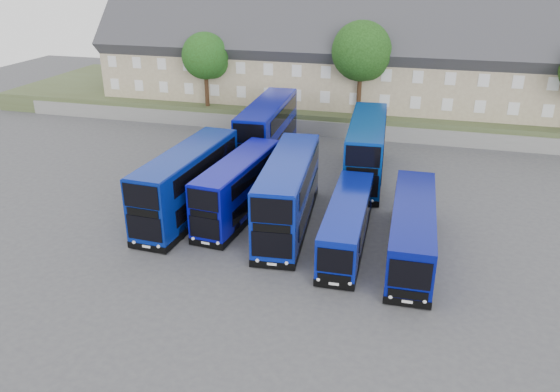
{
  "coord_description": "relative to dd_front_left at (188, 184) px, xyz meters",
  "views": [
    {
      "loc": [
        8.49,
        -28.23,
        16.42
      ],
      "look_at": [
        -0.07,
        3.26,
        2.2
      ],
      "focal_mm": 35.0,
      "sensor_mm": 36.0,
      "label": 1
    }
  ],
  "objects": [
    {
      "name": "tree_mid",
      "position": [
        8.81,
        22.15,
        5.81
      ],
      "size": [
        5.76,
        5.76,
        9.18
      ],
      "color": "#382314",
      "rests_on": "earth_bank"
    },
    {
      "name": "earth_bank",
      "position": [
        6.67,
        30.55,
        -1.26
      ],
      "size": [
        80.0,
        20.0,
        2.0
      ],
      "primitive_type": "cube",
      "color": "#49522E",
      "rests_on": "ground"
    },
    {
      "name": "tree_west",
      "position": [
        -7.19,
        21.65,
        4.79
      ],
      "size": [
        4.8,
        4.8,
        7.65
      ],
      "color": "#382314",
      "rests_on": "earth_bank"
    },
    {
      "name": "terrace_row",
      "position": [
        3.67,
        26.55,
        4.34
      ],
      "size": [
        48.0,
        10.4,
        11.2
      ],
      "color": "tan",
      "rests_on": "earth_bank"
    },
    {
      "name": "ground",
      "position": [
        6.67,
        -3.45,
        -2.26
      ],
      "size": [
        120.0,
        120.0,
        0.0
      ],
      "primitive_type": "plane",
      "color": "#45454A",
      "rests_on": "ground"
    },
    {
      "name": "dd_rear_left",
      "position": [
        1.84,
        13.12,
        0.15
      ],
      "size": [
        3.34,
        12.43,
        4.9
      ],
      "rotation": [
        0.0,
        0.0,
        0.04
      ],
      "color": "#08119B",
      "rests_on": "ground"
    },
    {
      "name": "dd_front_right",
      "position": [
        7.1,
        0.04,
        0.02
      ],
      "size": [
        3.71,
        11.87,
        4.64
      ],
      "rotation": [
        0.0,
        0.0,
        0.09
      ],
      "color": "#081D96",
      "rests_on": "ground"
    },
    {
      "name": "dd_front_mid",
      "position": [
        3.43,
        0.67,
        -0.27
      ],
      "size": [
        3.24,
        10.39,
        4.06
      ],
      "rotation": [
        0.0,
        0.0,
        -0.09
      ],
      "color": "#080B99",
      "rests_on": "ground"
    },
    {
      "name": "dd_rear_right",
      "position": [
        10.93,
        10.23,
        0.08
      ],
      "size": [
        3.55,
        12.13,
        4.76
      ],
      "rotation": [
        0.0,
        0.0,
        0.07
      ],
      "color": "#083495",
      "rests_on": "ground"
    },
    {
      "name": "coach_east_a",
      "position": [
        11.25,
        -1.56,
        -0.84
      ],
      "size": [
        2.54,
        10.71,
        2.91
      ],
      "rotation": [
        0.0,
        0.0,
        0.03
      ],
      "color": "#081893",
      "rests_on": "ground"
    },
    {
      "name": "coach_east_b",
      "position": [
        15.16,
        -1.71,
        -0.7
      ],
      "size": [
        2.72,
        11.72,
        3.19
      ],
      "rotation": [
        0.0,
        0.0,
        0.02
      ],
      "color": "#060F7B",
      "rests_on": "ground"
    },
    {
      "name": "retaining_wall",
      "position": [
        6.67,
        20.55,
        -1.51
      ],
      "size": [
        70.0,
        0.4,
        1.5
      ],
      "primitive_type": "cube",
      "color": "slate",
      "rests_on": "ground"
    },
    {
      "name": "dd_front_left",
      "position": [
        0.0,
        0.0,
        0.0
      ],
      "size": [
        3.27,
        11.7,
        4.6
      ],
      "rotation": [
        0.0,
        0.0,
        -0.05
      ],
      "color": "navy",
      "rests_on": "ground"
    }
  ]
}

